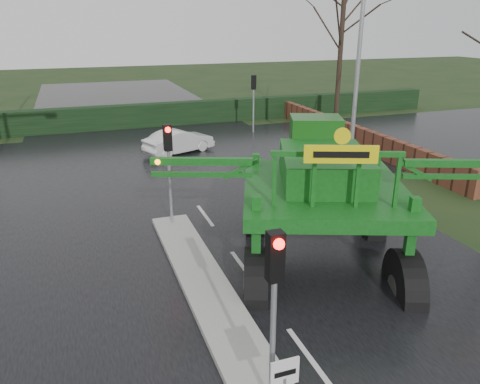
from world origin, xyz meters
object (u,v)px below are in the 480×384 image
object	(u,v)px
traffic_signal_far	(254,91)
traffic_signal_near	(274,285)
traffic_signal_mid	(168,153)
crop_sprayer	(257,193)
street_light_right	(355,35)
white_sedan	(179,153)
keep_left_sign	(284,382)

from	to	relation	value
traffic_signal_far	traffic_signal_near	bearing A→B (deg)	69.64
traffic_signal_mid	crop_sprayer	bearing A→B (deg)	-72.69
street_light_right	traffic_signal_near	bearing A→B (deg)	-126.13
traffic_signal_far	street_light_right	world-z (taller)	street_light_right
traffic_signal_mid	crop_sprayer	distance (m)	4.52
traffic_signal_mid	white_sedan	xyz separation A→B (m)	(2.33, 9.23, -2.59)
traffic_signal_near	street_light_right	distance (m)	16.46
keep_left_sign	traffic_signal_mid	xyz separation A→B (m)	(0.00, 8.99, 1.53)
traffic_signal_far	street_light_right	xyz separation A→B (m)	(1.69, -8.01, 3.40)
traffic_signal_near	crop_sprayer	xyz separation A→B (m)	(1.35, 4.18, -0.04)
street_light_right	traffic_signal_far	bearing A→B (deg)	101.95
street_light_right	white_sedan	size ratio (longest dim) A/B	2.64
traffic_signal_far	street_light_right	bearing A→B (deg)	101.95
traffic_signal_near	traffic_signal_far	distance (m)	22.42
traffic_signal_far	white_sedan	xyz separation A→B (m)	(-5.47, -3.28, -2.59)
keep_left_sign	traffic_signal_far	xyz separation A→B (m)	(7.80, 21.51, 1.53)
traffic_signal_near	white_sedan	size ratio (longest dim) A/B	0.93
keep_left_sign	crop_sprayer	distance (m)	5.09
keep_left_sign	traffic_signal_mid	world-z (taller)	traffic_signal_mid
traffic_signal_mid	crop_sprayer	xyz separation A→B (m)	(1.35, -4.32, -0.04)
keep_left_sign	crop_sprayer	size ratio (longest dim) A/B	0.15
traffic_signal_mid	white_sedan	bearing A→B (deg)	75.86
keep_left_sign	white_sedan	bearing A→B (deg)	82.73
keep_left_sign	street_light_right	world-z (taller)	street_light_right
traffic_signal_near	crop_sprayer	size ratio (longest dim) A/B	0.39
traffic_signal_far	white_sedan	bearing A→B (deg)	30.96
traffic_signal_far	traffic_signal_mid	bearing A→B (deg)	58.07
traffic_signal_mid	crop_sprayer	world-z (taller)	crop_sprayer
keep_left_sign	traffic_signal_near	size ratio (longest dim) A/B	0.38
traffic_signal_mid	street_light_right	distance (m)	11.05
traffic_signal_near	traffic_signal_mid	distance (m)	8.50
white_sedan	traffic_signal_far	bearing A→B (deg)	-81.14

